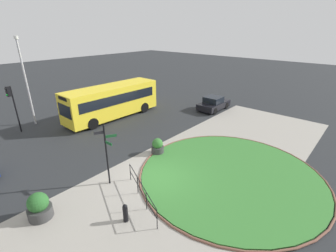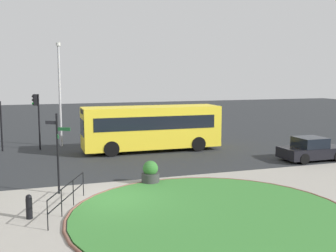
{
  "view_description": "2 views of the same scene",
  "coord_description": "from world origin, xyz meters",
  "px_view_note": "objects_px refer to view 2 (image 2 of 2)",
  "views": [
    {
      "loc": [
        -8.22,
        -8.05,
        8.08
      ],
      "look_at": [
        3.41,
        2.07,
        1.69
      ],
      "focal_mm": 25.45,
      "sensor_mm": 36.0,
      "label": 1
    },
    {
      "loc": [
        -3.01,
        -16.17,
        5.16
      ],
      "look_at": [
        3.45,
        2.92,
        2.64
      ],
      "focal_mm": 43.4,
      "sensor_mm": 36.0,
      "label": 2
    }
  ],
  "objects_px": {
    "planter_kerbside": "(150,173)",
    "lamppost_tall": "(60,91)",
    "bus_yellow": "(151,127)",
    "signpost_directional": "(58,148)",
    "car_trailing": "(311,150)",
    "bollard_foreground": "(29,206)",
    "traffic_light_near": "(37,109)"
  },
  "relations": [
    {
      "from": "lamppost_tall",
      "to": "planter_kerbside",
      "type": "xyz_separation_m",
      "value": [
        3.28,
        -12.13,
        -3.52
      ]
    },
    {
      "from": "bollard_foreground",
      "to": "bus_yellow",
      "type": "height_order",
      "value": "bus_yellow"
    },
    {
      "from": "bus_yellow",
      "to": "lamppost_tall",
      "type": "relative_size",
      "value": 1.26
    },
    {
      "from": "bus_yellow",
      "to": "traffic_light_near",
      "type": "distance_m",
      "value": 8.05
    },
    {
      "from": "planter_kerbside",
      "to": "signpost_directional",
      "type": "bearing_deg",
      "value": -175.08
    },
    {
      "from": "traffic_light_near",
      "to": "lamppost_tall",
      "type": "xyz_separation_m",
      "value": [
        1.65,
        0.96,
        1.19
      ]
    },
    {
      "from": "lamppost_tall",
      "to": "planter_kerbside",
      "type": "bearing_deg",
      "value": -74.89
    },
    {
      "from": "bus_yellow",
      "to": "car_trailing",
      "type": "relative_size",
      "value": 2.38
    },
    {
      "from": "signpost_directional",
      "to": "lamppost_tall",
      "type": "distance_m",
      "value": 12.69
    },
    {
      "from": "signpost_directional",
      "to": "bus_yellow",
      "type": "distance_m",
      "value": 10.93
    },
    {
      "from": "bollard_foreground",
      "to": "car_trailing",
      "type": "height_order",
      "value": "car_trailing"
    },
    {
      "from": "signpost_directional",
      "to": "car_trailing",
      "type": "distance_m",
      "value": 15.39
    },
    {
      "from": "bus_yellow",
      "to": "bollard_foreground",
      "type": "bearing_deg",
      "value": 55.94
    },
    {
      "from": "traffic_light_near",
      "to": "lamppost_tall",
      "type": "height_order",
      "value": "lamppost_tall"
    },
    {
      "from": "car_trailing",
      "to": "bus_yellow",
      "type": "bearing_deg",
      "value": 143.48
    },
    {
      "from": "car_trailing",
      "to": "planter_kerbside",
      "type": "height_order",
      "value": "car_trailing"
    },
    {
      "from": "bollard_foreground",
      "to": "lamppost_tall",
      "type": "distance_m",
      "value": 15.91
    },
    {
      "from": "signpost_directional",
      "to": "bus_yellow",
      "type": "relative_size",
      "value": 0.38
    },
    {
      "from": "traffic_light_near",
      "to": "planter_kerbside",
      "type": "relative_size",
      "value": 3.45
    },
    {
      "from": "signpost_directional",
      "to": "lamppost_tall",
      "type": "xyz_separation_m",
      "value": [
        0.98,
        12.49,
        2.0
      ]
    },
    {
      "from": "signpost_directional",
      "to": "traffic_light_near",
      "type": "xyz_separation_m",
      "value": [
        -0.67,
        11.53,
        0.81
      ]
    },
    {
      "from": "bollard_foreground",
      "to": "planter_kerbside",
      "type": "relative_size",
      "value": 0.82
    },
    {
      "from": "traffic_light_near",
      "to": "lamppost_tall",
      "type": "bearing_deg",
      "value": -158.68
    },
    {
      "from": "planter_kerbside",
      "to": "lamppost_tall",
      "type": "bearing_deg",
      "value": 105.11
    },
    {
      "from": "bollard_foreground",
      "to": "lamppost_tall",
      "type": "relative_size",
      "value": 0.12
    },
    {
      "from": "bollard_foreground",
      "to": "planter_kerbside",
      "type": "xyz_separation_m",
      "value": [
        5.49,
        3.22,
        0.04
      ]
    },
    {
      "from": "bollard_foreground",
      "to": "traffic_light_near",
      "type": "xyz_separation_m",
      "value": [
        0.56,
        14.39,
        2.36
      ]
    },
    {
      "from": "signpost_directional",
      "to": "car_trailing",
      "type": "bearing_deg",
      "value": 9.32
    },
    {
      "from": "signpost_directional",
      "to": "bus_yellow",
      "type": "xyz_separation_m",
      "value": [
        6.73,
        8.61,
        -0.38
      ]
    },
    {
      "from": "bollard_foreground",
      "to": "bus_yellow",
      "type": "xyz_separation_m",
      "value": [
        7.96,
        11.46,
        1.17
      ]
    },
    {
      "from": "bus_yellow",
      "to": "lamppost_tall",
      "type": "height_order",
      "value": "lamppost_tall"
    },
    {
      "from": "bus_yellow",
      "to": "planter_kerbside",
      "type": "distance_m",
      "value": 8.68
    }
  ]
}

